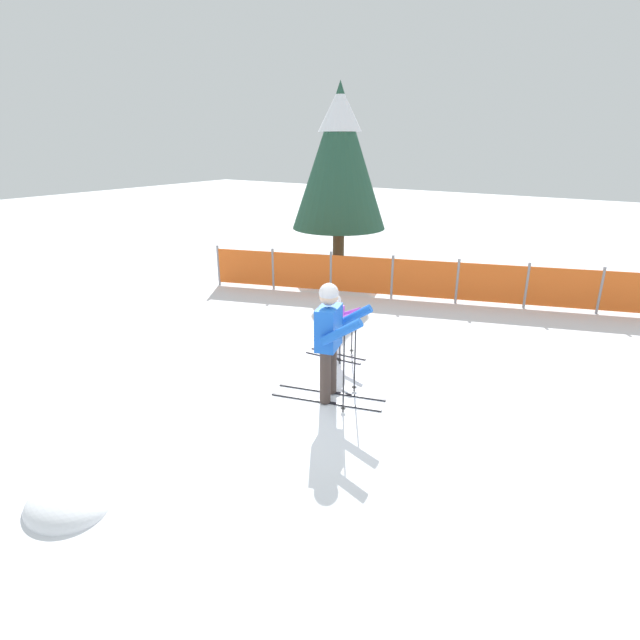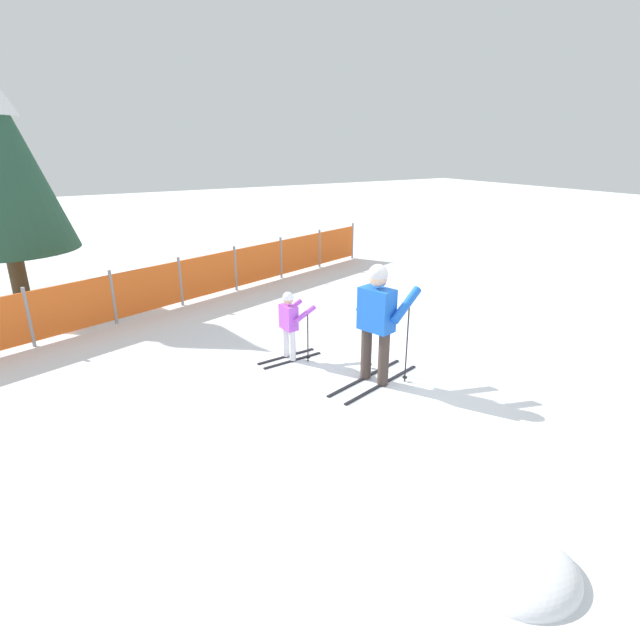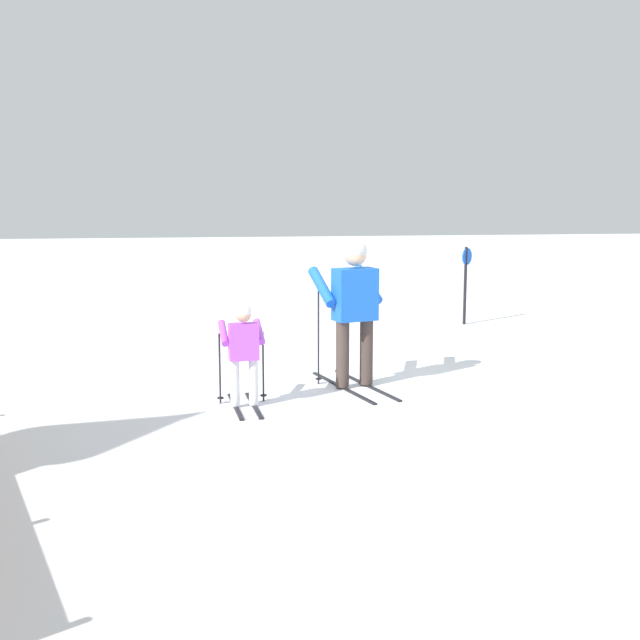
# 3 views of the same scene
# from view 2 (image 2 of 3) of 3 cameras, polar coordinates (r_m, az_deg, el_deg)

# --- Properties ---
(ground_plane) EXTENTS (60.00, 60.00, 0.00)m
(ground_plane) POSITION_cam_2_polar(r_m,az_deg,el_deg) (6.91, 6.93, -8.00)
(ground_plane) COLOR white
(skier_adult) EXTENTS (1.63, 0.87, 1.69)m
(skier_adult) POSITION_cam_2_polar(r_m,az_deg,el_deg) (6.78, 6.62, 0.79)
(skier_adult) COLOR black
(skier_adult) RESTS_ON ground_plane
(skier_child) EXTENTS (1.04, 0.53, 1.09)m
(skier_child) POSITION_cam_2_polar(r_m,az_deg,el_deg) (7.59, -3.47, -0.03)
(skier_child) COLOR black
(skier_child) RESTS_ON ground_plane
(safety_fence) EXTENTS (9.66, 3.28, 1.01)m
(safety_fence) POSITION_cam_2_polar(r_m,az_deg,el_deg) (10.97, -12.55, 5.08)
(safety_fence) COLOR gray
(safety_fence) RESTS_ON ground_plane
(snow_mound) EXTENTS (0.91, 0.77, 0.36)m
(snow_mound) POSITION_cam_2_polar(r_m,az_deg,el_deg) (4.66, 22.47, -25.51)
(snow_mound) COLOR white
(snow_mound) RESTS_ON ground_plane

